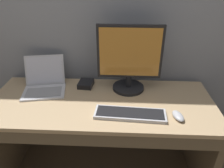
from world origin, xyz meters
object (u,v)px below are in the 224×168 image
Objects in this scene: laptop_silver at (44,84)px; external_drive_box at (86,84)px; external_monitor at (129,62)px; computer_mouse at (178,116)px; wired_keyboard at (130,114)px.

external_drive_box is at bearing 12.68° from laptop_silver.
computer_mouse is at bearing -48.59° from external_monitor.
laptop_silver is 0.32m from external_drive_box.
computer_mouse is at bearing -18.02° from laptop_silver.
laptop_silver is 3.19× the size of computer_mouse.
wired_keyboard is 0.30m from computer_mouse.
laptop_silver is at bearing 155.58° from wired_keyboard.
external_monitor is 1.08× the size of wired_keyboard.
wired_keyboard is at bearing 162.81° from computer_mouse.
laptop_silver is at bearing -176.70° from external_monitor.
wired_keyboard is 0.51m from external_drive_box.
external_monitor is at bearing 116.85° from computer_mouse.
external_monitor is 3.84× the size of external_drive_box.
wired_keyboard is 4.10× the size of computer_mouse.
computer_mouse reaches higher than wired_keyboard.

